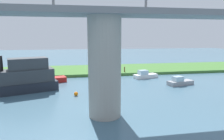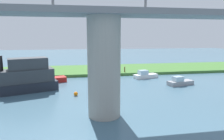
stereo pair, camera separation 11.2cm
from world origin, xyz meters
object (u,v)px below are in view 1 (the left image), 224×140
(bridge_pylon, at_px, (105,68))
(riverboat_paddlewheel, at_px, (180,82))
(person_on_bank, at_px, (119,68))
(skiff_small, at_px, (145,75))
(pontoon_yellow, at_px, (48,79))
(mooring_post, at_px, (125,69))
(motorboat_white, at_px, (21,78))
(marker_buoy, at_px, (76,94))

(bridge_pylon, xyz_separation_m, riverboat_paddlewheel, (-12.63, -9.79, -3.98))
(person_on_bank, distance_m, skiff_small, 5.91)
(skiff_small, distance_m, pontoon_yellow, 16.15)
(mooring_post, relative_size, motorboat_white, 0.10)
(skiff_small, xyz_separation_m, marker_buoy, (11.82, 8.81, -0.25))
(bridge_pylon, distance_m, person_on_bank, 21.12)
(marker_buoy, bearing_deg, skiff_small, -143.28)
(pontoon_yellow, bearing_deg, skiff_small, -176.76)
(person_on_bank, height_order, motorboat_white, motorboat_white)
(pontoon_yellow, bearing_deg, marker_buoy, 118.63)
(mooring_post, height_order, marker_buoy, mooring_post)
(skiff_small, relative_size, riverboat_paddlewheel, 1.05)
(person_on_bank, distance_m, mooring_post, 1.26)
(pontoon_yellow, bearing_deg, motorboat_white, 61.36)
(skiff_small, xyz_separation_m, pontoon_yellow, (16.13, 0.91, 0.10))
(bridge_pylon, xyz_separation_m, motorboat_white, (9.61, -9.79, -2.67))
(skiff_small, height_order, pontoon_yellow, pontoon_yellow)
(marker_buoy, bearing_deg, mooring_post, -125.80)
(bridge_pylon, bearing_deg, mooring_post, -108.35)
(mooring_post, distance_m, riverboat_paddlewheel, 11.36)
(motorboat_white, distance_m, riverboat_paddlewheel, 22.28)
(pontoon_yellow, bearing_deg, riverboat_paddlewheel, 166.11)
(motorboat_white, height_order, riverboat_paddlewheel, motorboat_white)
(mooring_post, xyz_separation_m, riverboat_paddlewheel, (-6.24, 9.48, -0.52))
(riverboat_paddlewheel, bearing_deg, motorboat_white, 0.01)
(motorboat_white, xyz_separation_m, pontoon_yellow, (-2.65, -4.85, -1.19))
(mooring_post, distance_m, motorboat_white, 18.61)
(person_on_bank, height_order, marker_buoy, person_on_bank)
(mooring_post, bearing_deg, motorboat_white, 30.65)
(motorboat_white, bearing_deg, bridge_pylon, 134.46)
(marker_buoy, bearing_deg, person_on_bank, -121.31)
(person_on_bank, height_order, pontoon_yellow, person_on_bank)
(mooring_post, distance_m, skiff_small, 4.67)
(bridge_pylon, relative_size, motorboat_white, 0.89)
(mooring_post, bearing_deg, pontoon_yellow, 19.13)
(motorboat_white, height_order, pontoon_yellow, motorboat_white)
(skiff_small, bearing_deg, marker_buoy, 36.72)
(person_on_bank, distance_m, motorboat_white, 18.31)
(riverboat_paddlewheel, distance_m, marker_buoy, 15.58)
(bridge_pylon, height_order, pontoon_yellow, bridge_pylon)
(pontoon_yellow, bearing_deg, bridge_pylon, 115.42)
(skiff_small, bearing_deg, riverboat_paddlewheel, 121.02)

